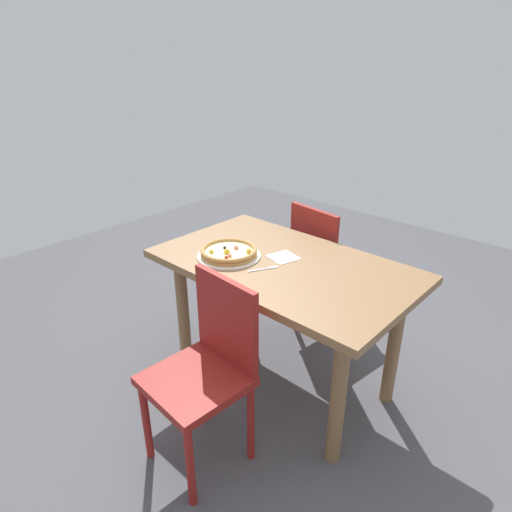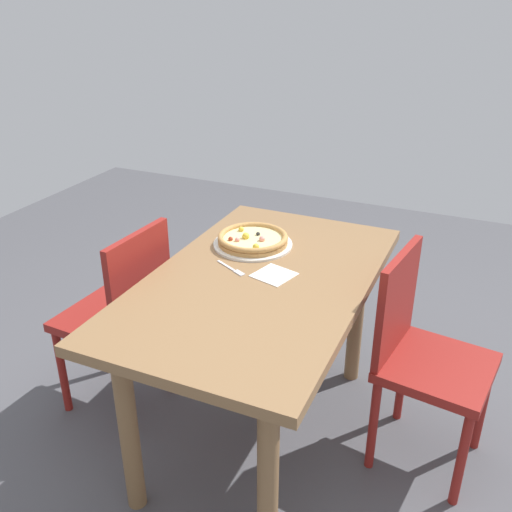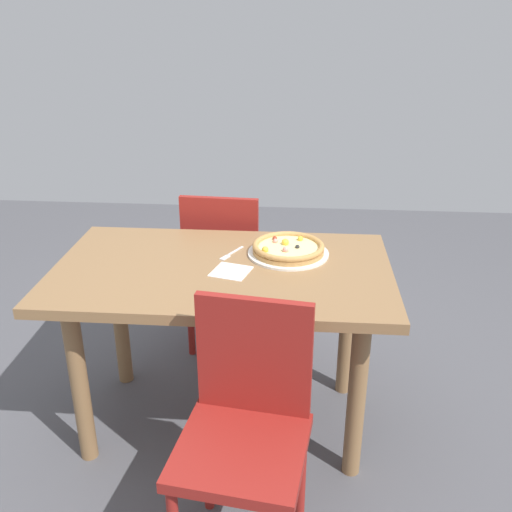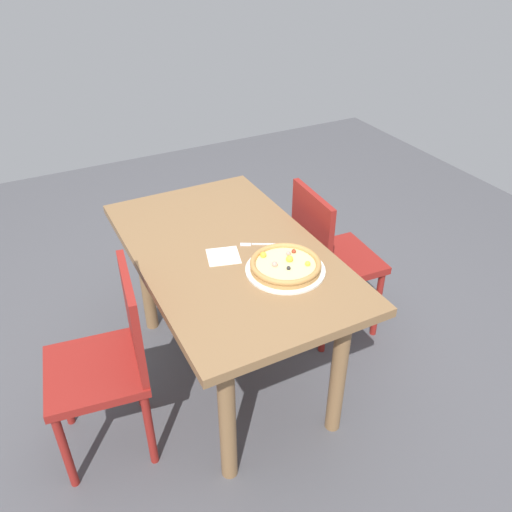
{
  "view_description": "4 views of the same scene",
  "coord_description": "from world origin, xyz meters",
  "px_view_note": "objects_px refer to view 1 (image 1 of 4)",
  "views": [
    {
      "loc": [
        1.28,
        -1.61,
        1.74
      ],
      "look_at": [
        -0.13,
        -0.07,
        0.78
      ],
      "focal_mm": 30.71,
      "sensor_mm": 36.0,
      "label": 1
    },
    {
      "loc": [
        1.76,
        0.77,
        1.78
      ],
      "look_at": [
        -0.13,
        -0.07,
        0.78
      ],
      "focal_mm": 39.76,
      "sensor_mm": 36.0,
      "label": 2
    },
    {
      "loc": [
        -0.3,
        2.06,
        1.72
      ],
      "look_at": [
        -0.13,
        -0.07,
        0.78
      ],
      "focal_mm": 40.1,
      "sensor_mm": 36.0,
      "label": 3
    },
    {
      "loc": [
        -1.8,
        0.79,
        2.04
      ],
      "look_at": [
        -0.13,
        -0.07,
        0.78
      ],
      "focal_mm": 36.45,
      "sensor_mm": 36.0,
      "label": 4
    }
  ],
  "objects_px": {
    "fork": "(266,269)",
    "dining_table": "(283,281)",
    "chair_far": "(324,263)",
    "plate": "(229,256)",
    "napkin": "(283,257)",
    "chair_near": "(207,367)",
    "pizza": "(229,252)"
  },
  "relations": [
    {
      "from": "plate",
      "to": "fork",
      "type": "relative_size",
      "value": 2.22
    },
    {
      "from": "plate",
      "to": "pizza",
      "type": "height_order",
      "value": "pizza"
    },
    {
      "from": "dining_table",
      "to": "chair_near",
      "type": "height_order",
      "value": "chair_near"
    },
    {
      "from": "dining_table",
      "to": "plate",
      "type": "relative_size",
      "value": 3.97
    },
    {
      "from": "chair_near",
      "to": "fork",
      "type": "height_order",
      "value": "chair_near"
    },
    {
      "from": "chair_far",
      "to": "plate",
      "type": "relative_size",
      "value": 2.62
    },
    {
      "from": "chair_near",
      "to": "plate",
      "type": "xyz_separation_m",
      "value": [
        -0.33,
        0.47,
        0.27
      ]
    },
    {
      "from": "fork",
      "to": "napkin",
      "type": "bearing_deg",
      "value": 36.65
    },
    {
      "from": "dining_table",
      "to": "fork",
      "type": "distance_m",
      "value": 0.17
    },
    {
      "from": "fork",
      "to": "napkin",
      "type": "distance_m",
      "value": 0.17
    },
    {
      "from": "fork",
      "to": "dining_table",
      "type": "bearing_deg",
      "value": 21.06
    },
    {
      "from": "plate",
      "to": "fork",
      "type": "bearing_deg",
      "value": 4.99
    },
    {
      "from": "dining_table",
      "to": "plate",
      "type": "xyz_separation_m",
      "value": [
        -0.26,
        -0.15,
        0.12
      ]
    },
    {
      "from": "chair_near",
      "to": "napkin",
      "type": "height_order",
      "value": "chair_near"
    },
    {
      "from": "pizza",
      "to": "chair_far",
      "type": "bearing_deg",
      "value": 81.98
    },
    {
      "from": "fork",
      "to": "napkin",
      "type": "height_order",
      "value": "fork"
    },
    {
      "from": "pizza",
      "to": "plate",
      "type": "bearing_deg",
      "value": 161.81
    },
    {
      "from": "dining_table",
      "to": "plate",
      "type": "height_order",
      "value": "plate"
    },
    {
      "from": "chair_far",
      "to": "napkin",
      "type": "xyz_separation_m",
      "value": [
        0.11,
        -0.57,
        0.27
      ]
    },
    {
      "from": "plate",
      "to": "dining_table",
      "type": "bearing_deg",
      "value": 29.21
    },
    {
      "from": "dining_table",
      "to": "chair_far",
      "type": "distance_m",
      "value": 0.65
    },
    {
      "from": "chair_far",
      "to": "pizza",
      "type": "height_order",
      "value": "chair_far"
    },
    {
      "from": "chair_near",
      "to": "chair_far",
      "type": "xyz_separation_m",
      "value": [
        -0.23,
        1.23,
        0.0
      ]
    },
    {
      "from": "pizza",
      "to": "napkin",
      "type": "height_order",
      "value": "pizza"
    },
    {
      "from": "plate",
      "to": "napkin",
      "type": "relative_size",
      "value": 2.43
    },
    {
      "from": "chair_near",
      "to": "pizza",
      "type": "height_order",
      "value": "chair_near"
    },
    {
      "from": "plate",
      "to": "fork",
      "type": "height_order",
      "value": "plate"
    },
    {
      "from": "dining_table",
      "to": "pizza",
      "type": "bearing_deg",
      "value": -150.69
    },
    {
      "from": "fork",
      "to": "plate",
      "type": "bearing_deg",
      "value": 123.06
    },
    {
      "from": "chair_far",
      "to": "plate",
      "type": "distance_m",
      "value": 0.82
    },
    {
      "from": "plate",
      "to": "napkin",
      "type": "bearing_deg",
      "value": 40.71
    },
    {
      "from": "chair_far",
      "to": "chair_near",
      "type": "bearing_deg",
      "value": -71.54
    }
  ]
}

